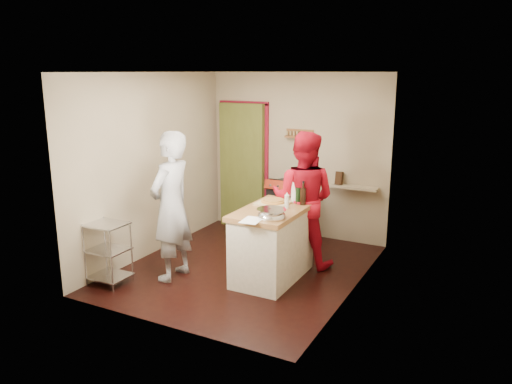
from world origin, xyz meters
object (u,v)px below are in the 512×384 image
Objects in this scene: wire_shelving at (108,250)px; island at (273,242)px; person_red at (303,199)px; stove at (290,212)px; person_stripe at (171,206)px.

wire_shelving is 0.59× the size of island.
island is at bearing 70.58° from person_red.
island reaches higher than wire_shelving.
person_red is at bearing 42.64° from wire_shelving.
person_stripe reaches higher than stove.
stove is 0.53× the size of person_stripe.
person_red is (1.89, 1.74, 0.48)m from wire_shelving.
wire_shelving is 2.07m from island.
person_red reaches higher than island.
person_red is (0.56, -0.88, 0.47)m from stove.
stove is 1.57m from island.
person_stripe is (-0.73, -2.09, 0.50)m from stove.
person_red is at bearing -57.31° from stove.
island is 1.36m from person_stripe.
person_red is at bearing 76.85° from island.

